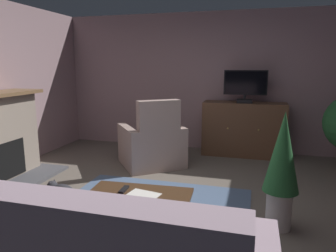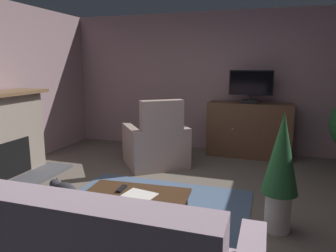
% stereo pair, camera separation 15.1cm
% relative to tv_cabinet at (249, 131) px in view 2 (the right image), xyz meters
% --- Properties ---
extents(ground_plane, '(6.25, 6.24, 0.04)m').
position_rel_tv_cabinet_xyz_m(ground_plane, '(-0.72, -2.52, -0.48)').
color(ground_plane, '#665B51').
extents(wall_back, '(6.25, 0.10, 2.60)m').
position_rel_tv_cabinet_xyz_m(wall_back, '(-0.72, 0.35, 0.83)').
color(wall_back, gray).
rests_on(wall_back, ground_plane).
extents(rug_central, '(2.20, 1.86, 0.01)m').
position_rel_tv_cabinet_xyz_m(rug_central, '(-0.91, -2.59, -0.46)').
color(rug_central, slate).
rests_on(rug_central, ground_plane).
extents(tv_cabinet, '(1.45, 0.47, 0.97)m').
position_rel_tv_cabinet_xyz_m(tv_cabinet, '(0.00, 0.00, 0.00)').
color(tv_cabinet, '#402A1C').
rests_on(tv_cabinet, ground_plane).
extents(television, '(0.74, 0.20, 0.57)m').
position_rel_tv_cabinet_xyz_m(television, '(0.00, -0.05, 0.81)').
color(television, black).
rests_on(television, tv_cabinet).
extents(coffee_table, '(1.04, 0.66, 0.41)m').
position_rel_tv_cabinet_xyz_m(coffee_table, '(-0.86, -3.08, -0.10)').
color(coffee_table, '#422B19').
rests_on(coffee_table, ground_plane).
extents(tv_remote, '(0.06, 0.17, 0.02)m').
position_rel_tv_cabinet_xyz_m(tv_remote, '(-1.03, -3.00, -0.05)').
color(tv_remote, black).
rests_on(tv_remote, coffee_table).
extents(folded_newspaper, '(0.33, 0.27, 0.01)m').
position_rel_tv_cabinet_xyz_m(folded_newspaper, '(-0.81, -3.06, -0.05)').
color(folded_newspaper, silver).
rests_on(folded_newspaper, coffee_table).
extents(armchair_in_far_corner, '(1.26, 1.26, 1.11)m').
position_rel_tv_cabinet_xyz_m(armchair_in_far_corner, '(-1.39, -1.01, -0.12)').
color(armchair_in_far_corner, '#A3897F').
rests_on(armchair_in_far_corner, ground_plane).
extents(potted_plant_leafy_by_curtain, '(0.35, 0.35, 1.20)m').
position_rel_tv_cabinet_xyz_m(potted_plant_leafy_by_curtain, '(0.46, -2.57, 0.22)').
color(potted_plant_leafy_by_curtain, beige).
rests_on(potted_plant_leafy_by_curtain, ground_plane).
extents(cat, '(0.63, 0.30, 0.20)m').
position_rel_tv_cabinet_xyz_m(cat, '(-2.08, -2.52, -0.37)').
color(cat, '#2D2D33').
rests_on(cat, ground_plane).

